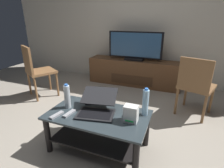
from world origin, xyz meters
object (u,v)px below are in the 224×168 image
(cell_phone, at_px, (88,102))
(soundbar_remote, at_px, (57,115))
(water_bottle_near, at_px, (145,102))
(television, at_px, (135,47))
(coffee_table, at_px, (98,125))
(water_bottle_far, at_px, (67,97))
(dining_chair, at_px, (195,84))
(media_cabinet, at_px, (134,72))
(tv_remote, at_px, (69,113))
(side_chair, at_px, (36,69))
(laptop, at_px, (97,106))
(router_box, at_px, (131,114))

(cell_phone, xyz_separation_m, soundbar_remote, (-0.15, -0.39, 0.01))
(water_bottle_near, xyz_separation_m, cell_phone, (-0.67, 0.03, -0.13))
(television, bearing_deg, coffee_table, -85.45)
(water_bottle_near, bearing_deg, water_bottle_far, -169.23)
(coffee_table, relative_size, dining_chair, 1.20)
(media_cabinet, distance_m, tv_remote, 2.22)
(side_chair, bearing_deg, laptop, -27.15)
(television, distance_m, side_chair, 1.91)
(laptop, bearing_deg, tv_remote, -146.83)
(water_bottle_near, relative_size, cell_phone, 2.09)
(television, bearing_deg, dining_chair, -39.92)
(water_bottle_far, distance_m, cell_phone, 0.27)
(laptop, distance_m, tv_remote, 0.29)
(router_box, height_order, cell_phone, router_box)
(media_cabinet, xyz_separation_m, side_chair, (-1.44, -1.24, 0.25))
(water_bottle_near, distance_m, cell_phone, 0.69)
(dining_chair, height_order, router_box, dining_chair)
(water_bottle_far, bearing_deg, tv_remote, -51.06)
(laptop, relative_size, soundbar_remote, 3.11)
(tv_remote, relative_size, soundbar_remote, 1.00)
(router_box, xyz_separation_m, soundbar_remote, (-0.72, -0.18, -0.07))
(side_chair, height_order, soundbar_remote, side_chair)
(water_bottle_near, bearing_deg, media_cabinet, 107.77)
(laptop, height_order, soundbar_remote, laptop)
(cell_phone, bearing_deg, media_cabinet, 66.25)
(coffee_table, relative_size, side_chair, 1.14)
(router_box, height_order, water_bottle_near, water_bottle_near)
(media_cabinet, height_order, water_bottle_near, water_bottle_near)
(media_cabinet, xyz_separation_m, water_bottle_far, (-0.20, -2.09, 0.29))
(media_cabinet, bearing_deg, water_bottle_far, -95.58)
(tv_remote, bearing_deg, coffee_table, 29.13)
(laptop, distance_m, cell_phone, 0.25)
(television, distance_m, tv_remote, 2.22)
(water_bottle_near, height_order, soundbar_remote, water_bottle_near)
(side_chair, relative_size, water_bottle_near, 3.15)
(media_cabinet, xyz_separation_m, router_box, (0.52, -2.10, 0.24))
(dining_chair, xyz_separation_m, soundbar_remote, (-1.33, -1.32, -0.05))
(dining_chair, height_order, tv_remote, dining_chair)
(cell_phone, relative_size, soundbar_remote, 0.88)
(coffee_table, bearing_deg, media_cabinet, 94.50)
(television, bearing_deg, side_chair, -139.61)
(dining_chair, relative_size, water_bottle_far, 3.17)
(water_bottle_near, distance_m, tv_remote, 0.79)
(cell_phone, bearing_deg, laptop, -61.05)
(media_cabinet, relative_size, router_box, 11.63)
(tv_remote, bearing_deg, soundbar_remote, -137.71)
(media_cabinet, xyz_separation_m, soundbar_remote, (-0.21, -2.28, 0.17))
(dining_chair, height_order, side_chair, side_chair)
(cell_phone, bearing_deg, side_chair, 132.59)
(television, xyz_separation_m, water_bottle_far, (-0.20, -2.07, -0.25))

